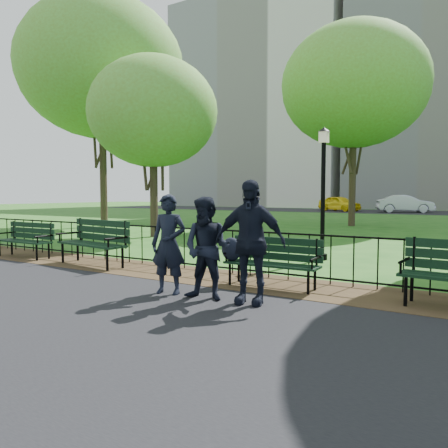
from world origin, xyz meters
The scene contains 17 objects.
ground centered at (0.00, 0.00, 0.00)m, with size 120.00×120.00×0.00m, color #215917.
dirt_strip centered at (0.00, 1.50, 0.01)m, with size 60.00×1.60×0.01m, color #382616.
far_street centered at (0.00, 35.00, 0.01)m, with size 70.00×9.00×0.01m, color black.
iron_fence centered at (0.00, 2.00, 0.50)m, with size 24.06×0.06×1.00m.
apartment_west centered at (-22.00, 48.00, 13.00)m, with size 22.00×15.00×26.00m, color silver.
park_bench_main centered at (0.30, 1.23, 0.58)m, with size 1.74×0.55×0.93m.
park_bench_left_a centered at (-3.78, 1.34, 0.64)m, with size 2.02×0.86×1.11m.
park_bench_left_b centered at (-6.19, 1.27, 0.55)m, with size 1.71×0.56×0.96m.
lamppost centered at (0.28, 4.82, 1.75)m, with size 0.29×0.29×3.21m.
tree_near_w centered at (-7.01, 7.10, 4.61)m, with size 4.77×4.77×6.65m.
tree_mid_w centered at (-12.47, 9.73, 7.64)m, with size 7.89×7.89×11.00m.
tree_far_c centered at (-2.16, 16.42, 6.88)m, with size 7.11×7.11×9.91m.
person_left centered at (-0.60, -0.02, 0.81)m, with size 0.58×0.38×1.60m, color black.
person_mid centered at (0.14, -0.03, 0.79)m, with size 0.76×0.40×1.56m, color black.
person_right centered at (0.79, 0.11, 0.92)m, with size 1.06×0.43×1.81m, color black.
taxi centered at (-8.13, 34.25, 0.71)m, with size 1.66×4.12×1.40m, color yellow.
sedan_silver centered at (-2.44, 33.89, 0.76)m, with size 1.58×4.53×1.49m, color #B6B9BF.
Camera 1 is at (3.77, -5.46, 1.62)m, focal length 35.00 mm.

